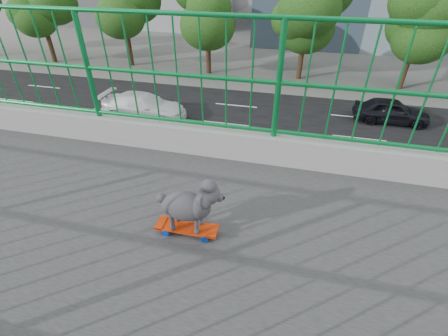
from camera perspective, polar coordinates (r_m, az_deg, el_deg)
name	(u,v)px	position (r m, az deg, el deg)	size (l,w,h in m)	color
road	(214,147)	(17.45, -1.92, 3.86)	(18.00, 90.00, 0.02)	black
street_trees	(269,18)	(27.97, 8.16, 25.49)	(5.30, 60.40, 7.26)	black
skateboard	(187,228)	(2.51, -6.74, -10.83)	(0.16, 0.49, 0.07)	red
poodle	(189,204)	(2.34, -6.49, -6.60)	(0.23, 0.53, 0.44)	#302D33
car_2	(0,115)	(23.88, -35.70, 7.80)	(2.32, 5.03, 1.40)	gray
car_3	(144,106)	(21.13, -14.38, 10.83)	(2.23, 5.50, 1.60)	white
car_4	(391,111)	(22.57, 28.21, 9.19)	(1.79, 4.45, 1.52)	black
car_5	(103,212)	(12.77, -21.16, -7.51)	(1.70, 4.87, 1.60)	white
car_7	(46,120)	(21.53, -29.76, 7.54)	(2.07, 5.09, 1.48)	black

